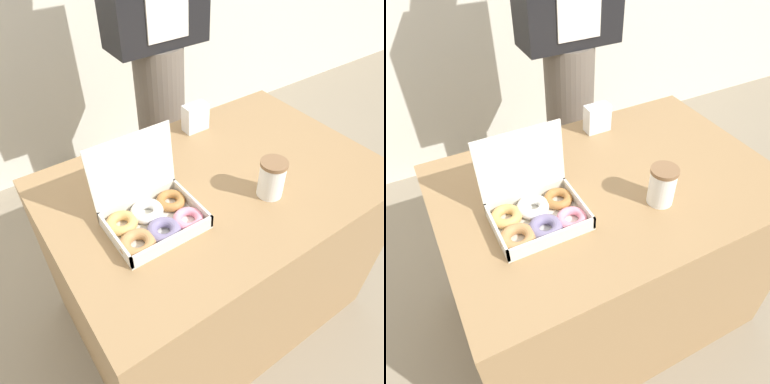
# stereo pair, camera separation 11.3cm
# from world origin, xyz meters

# --- Properties ---
(ground_plane) EXTENTS (14.00, 14.00, 0.00)m
(ground_plane) POSITION_xyz_m (0.00, 0.00, 0.00)
(ground_plane) COLOR gray
(table) EXTENTS (1.17, 0.80, 0.77)m
(table) POSITION_xyz_m (0.00, 0.00, 0.38)
(table) COLOR #99754C
(table) RESTS_ON ground_plane
(donut_box) EXTENTS (0.31, 0.25, 0.26)m
(donut_box) POSITION_xyz_m (-0.29, -0.06, 0.81)
(donut_box) COLOR silver
(donut_box) RESTS_ON table
(coffee_cup) EXTENTS (0.09, 0.09, 0.13)m
(coffee_cup) POSITION_xyz_m (0.09, -0.16, 0.84)
(coffee_cup) COLOR white
(coffee_cup) RESTS_ON table
(napkin_holder) EXTENTS (0.10, 0.05, 0.11)m
(napkin_holder) POSITION_xyz_m (0.12, 0.30, 0.82)
(napkin_holder) COLOR silver
(napkin_holder) RESTS_ON table
(person_customer) EXTENTS (0.45, 0.25, 1.83)m
(person_customer) POSITION_xyz_m (0.20, 0.72, 1.00)
(person_customer) COLOR #665B51
(person_customer) RESTS_ON ground_plane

